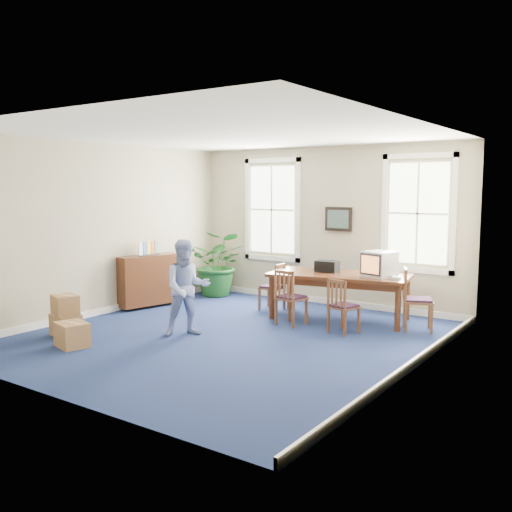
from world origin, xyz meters
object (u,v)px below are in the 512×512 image
Objects in this scene: chair_near_left at (291,297)px; credenza at (149,283)px; conference_table at (339,296)px; potted_plant at (219,263)px; cardboard_boxes at (77,315)px; man at (187,288)px; crt_tv at (379,264)px.

chair_near_left is 3.12m from credenza.
potted_plant is (-3.22, 0.56, 0.30)m from conference_table.
credenza is 2.38m from cardboard_boxes.
chair_near_left is 0.63× the size of man.
man is 1.81m from cardboard_boxes.
crt_tv reaches higher than conference_table.
conference_table is 2.52× the size of chair_near_left.
potted_plant reaches higher than chair_near_left.
chair_near_left is at bearing -127.48° from crt_tv.
crt_tv is 5.12m from cardboard_boxes.
man is at bearing -17.71° from credenza.
cardboard_boxes is (0.68, -2.27, -0.14)m from credenza.
man is 3.43m from potted_plant.
cardboard_boxes is at bearing -140.70° from conference_table.
credenza reaches higher than cardboard_boxes.
crt_tv is at bearing -6.18° from conference_table.
crt_tv reaches higher than chair_near_left.
credenza is (-3.60, -1.19, 0.08)m from conference_table.
crt_tv is at bearing -137.45° from chair_near_left.
potted_plant is (-2.72, 1.40, 0.23)m from chair_near_left.
man reaches higher than cardboard_boxes.
crt_tv is (0.73, 0.06, 0.64)m from conference_table.
potted_plant reaches higher than credenza.
man is (-1.51, -2.41, 0.36)m from conference_table.
conference_table is 0.98m from chair_near_left.
man is 1.08× the size of potted_plant.
chair_near_left is at bearing -131.54° from conference_table.
credenza is at bearing 13.06° from chair_near_left.
crt_tv is 3.99m from potted_plant.
chair_near_left is 3.06m from potted_plant.
crt_tv is 0.34× the size of man.
chair_near_left is at bearing 18.99° from credenza.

